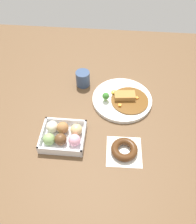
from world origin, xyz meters
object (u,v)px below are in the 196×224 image
object	(u,v)px
donut_box	(63,135)
chocolate_ring_donut	(124,150)
curry_plate	(123,99)
coffee_mug	(83,79)

from	to	relation	value
donut_box	chocolate_ring_donut	xyz separation A→B (m)	(0.26, -0.04, -0.01)
donut_box	curry_plate	bearing A→B (deg)	44.82
curry_plate	coffee_mug	size ratio (longest dim) A/B	3.64
donut_box	coffee_mug	size ratio (longest dim) A/B	2.30
coffee_mug	curry_plate	bearing A→B (deg)	-26.30
curry_plate	coffee_mug	bearing A→B (deg)	153.70
curry_plate	chocolate_ring_donut	xyz separation A→B (m)	(0.01, -0.28, 0.00)
donut_box	chocolate_ring_donut	size ratio (longest dim) A/B	1.23
chocolate_ring_donut	curry_plate	bearing A→B (deg)	92.62
coffee_mug	donut_box	bearing A→B (deg)	-96.50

